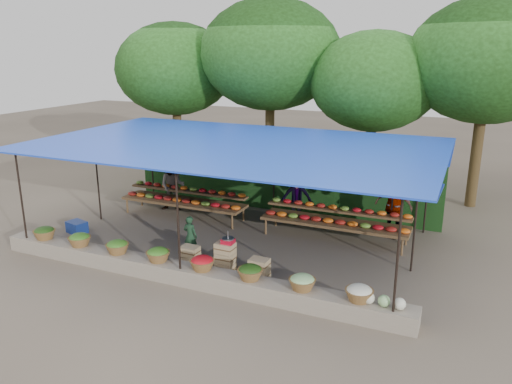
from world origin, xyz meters
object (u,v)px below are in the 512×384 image
at_px(weighing_scale, 228,240).
at_px(vendor_seated, 190,236).
at_px(crate_counter, 224,260).
at_px(blue_crate_back, 77,227).
at_px(blue_crate_front, 77,249).

height_order(weighing_scale, vendor_seated, vendor_seated).
bearing_deg(crate_counter, weighing_scale, 0.00).
xyz_separation_m(weighing_scale, blue_crate_back, (-5.36, 0.65, -0.67)).
distance_m(weighing_scale, vendor_seated, 1.53).
xyz_separation_m(weighing_scale, blue_crate_front, (-4.20, -0.61, -0.70)).
bearing_deg(blue_crate_back, blue_crate_front, -32.77).
height_order(crate_counter, weighing_scale, weighing_scale).
bearing_deg(blue_crate_front, vendor_seated, 36.41).
relative_size(weighing_scale, vendor_seated, 0.29).
relative_size(crate_counter, blue_crate_back, 4.10).
relative_size(vendor_seated, blue_crate_back, 1.91).
relative_size(crate_counter, blue_crate_front, 4.88).
height_order(vendor_seated, blue_crate_front, vendor_seated).
bearing_deg(weighing_scale, vendor_seated, 158.35).
xyz_separation_m(crate_counter, blue_crate_front, (-4.09, -0.61, -0.17)).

